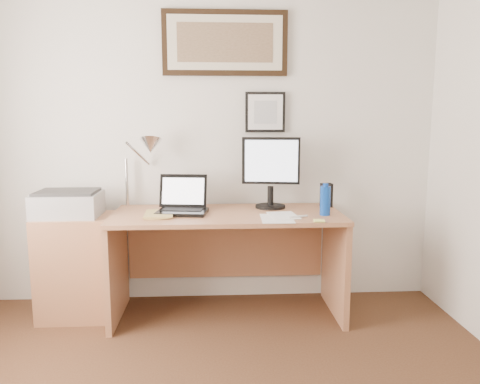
{
  "coord_description": "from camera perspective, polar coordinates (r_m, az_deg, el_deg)",
  "views": [
    {
      "loc": [
        0.06,
        -1.58,
        1.41
      ],
      "look_at": [
        0.23,
        1.43,
        0.93
      ],
      "focal_mm": 35.0,
      "sensor_mm": 36.0,
      "label": 1
    }
  ],
  "objects": [
    {
      "name": "wall_back",
      "position": [
        3.58,
        -4.21,
        6.48
      ],
      "size": [
        3.5,
        0.02,
        2.5
      ],
      "primitive_type": "cube",
      "color": "white",
      "rests_on": "ground"
    },
    {
      "name": "side_cabinet",
      "position": [
        3.56,
        -19.27,
        -8.54
      ],
      "size": [
        0.5,
        0.4,
        0.73
      ],
      "primitive_type": "cube",
      "color": "#9F6542",
      "rests_on": "floor"
    },
    {
      "name": "water_bottle",
      "position": [
        3.24,
        10.35,
        -1.05
      ],
      "size": [
        0.07,
        0.07,
        0.2
      ],
      "primitive_type": "cylinder",
      "color": "#0C3DA7",
      "rests_on": "desk"
    },
    {
      "name": "bottle_cap",
      "position": [
        3.22,
        10.4,
        0.88
      ],
      "size": [
        0.04,
        0.04,
        0.02
      ],
      "primitive_type": "cylinder",
      "color": "#0C3DA7",
      "rests_on": "water_bottle"
    },
    {
      "name": "speaker",
      "position": [
        3.54,
        10.48,
        -0.38
      ],
      "size": [
        0.09,
        0.08,
        0.18
      ],
      "primitive_type": "cube",
      "rotation": [
        0.0,
        0.0,
        0.1
      ],
      "color": "black",
      "rests_on": "desk"
    },
    {
      "name": "paper_sheet_a",
      "position": [
        3.1,
        4.52,
        -3.23
      ],
      "size": [
        0.22,
        0.31,
        0.0
      ],
      "primitive_type": "cube",
      "rotation": [
        0.0,
        0.0,
        -0.03
      ],
      "color": "white",
      "rests_on": "desk"
    },
    {
      "name": "paper_sheet_b",
      "position": [
        3.19,
        5.3,
        -2.87
      ],
      "size": [
        0.21,
        0.28,
        0.0
      ],
      "primitive_type": "cube",
      "rotation": [
        0.0,
        0.0,
        0.11
      ],
      "color": "white",
      "rests_on": "desk"
    },
    {
      "name": "sticky_pad",
      "position": [
        3.04,
        9.62,
        -3.46
      ],
      "size": [
        0.08,
        0.08,
        0.01
      ],
      "primitive_type": "cube",
      "rotation": [
        0.0,
        0.0,
        -0.15
      ],
      "color": "#F8FF78",
      "rests_on": "desk"
    },
    {
      "name": "marker_pen",
      "position": [
        3.14,
        7.1,
        -3.01
      ],
      "size": [
        0.14,
        0.06,
        0.02
      ],
      "primitive_type": "cylinder",
      "rotation": [
        0.0,
        1.57,
        0.35
      ],
      "color": "white",
      "rests_on": "desk"
    },
    {
      "name": "book",
      "position": [
        3.23,
        -11.54,
        -2.72
      ],
      "size": [
        0.21,
        0.27,
        0.02
      ],
      "primitive_type": "imported",
      "rotation": [
        0.0,
        0.0,
        0.05
      ],
      "color": "tan",
      "rests_on": "desk"
    },
    {
      "name": "desk",
      "position": [
        3.41,
        -1.6,
        -6.15
      ],
      "size": [
        1.6,
        0.7,
        0.75
      ],
      "color": "#9F6542",
      "rests_on": "floor"
    },
    {
      "name": "laptop",
      "position": [
        3.31,
        -7.01,
        -1.49
      ],
      "size": [
        0.37,
        0.34,
        0.26
      ],
      "color": "black",
      "rests_on": "desk"
    },
    {
      "name": "lcd_monitor",
      "position": [
        3.42,
        3.78,
        2.83
      ],
      "size": [
        0.42,
        0.22,
        0.52
      ],
      "color": "black",
      "rests_on": "desk"
    },
    {
      "name": "printer",
      "position": [
        3.47,
        -20.25,
        -1.33
      ],
      "size": [
        0.44,
        0.34,
        0.18
      ],
      "color": "#A5A5A8",
      "rests_on": "side_cabinet"
    },
    {
      "name": "desk_lamp",
      "position": [
        3.43,
        -11.12,
        5.17
      ],
      "size": [
        0.29,
        0.27,
        0.53
      ],
      "color": "silver",
      "rests_on": "desk"
    },
    {
      "name": "picture_large",
      "position": [
        3.59,
        -1.84,
        17.71
      ],
      "size": [
        0.92,
        0.04,
        0.47
      ],
      "color": "black",
      "rests_on": "wall_back"
    },
    {
      "name": "picture_small",
      "position": [
        3.57,
        3.09,
        9.69
      ],
      "size": [
        0.3,
        0.03,
        0.3
      ],
      "color": "black",
      "rests_on": "wall_back"
    }
  ]
}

